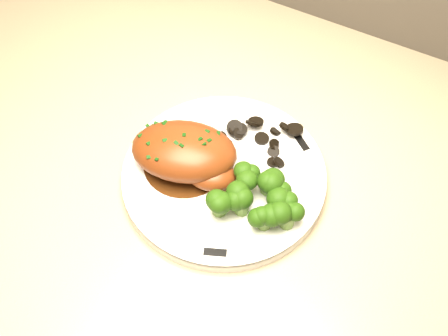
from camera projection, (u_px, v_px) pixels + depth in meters
The scene contains 9 objects.
counter at pixel (103, 229), 1.17m from camera, with size 2.08×0.69×1.02m.
plate at pixel (224, 177), 0.70m from camera, with size 0.25×0.25×0.02m, color white.
rim_accent_0 at pixel (302, 143), 0.72m from camera, with size 0.03×0.01×0.00m, color black.
rim_accent_1 at pixel (155, 132), 0.73m from camera, with size 0.03×0.01×0.00m, color black.
rim_accent_2 at pixel (215, 252), 0.63m from camera, with size 0.03×0.01×0.00m, color black.
gravy_pool at pixel (185, 163), 0.70m from camera, with size 0.10×0.10×0.00m, color #40200B.
chicken_breast at pixel (187, 154), 0.68m from camera, with size 0.15×0.12×0.05m.
mushroom_pile at pixel (256, 137), 0.72m from camera, with size 0.09×0.07×0.02m.
broccoli_florets at pixel (258, 198), 0.64m from camera, with size 0.10×0.08×0.04m.
Camera 1 is at (0.20, 1.29, 1.48)m, focal length 45.00 mm.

